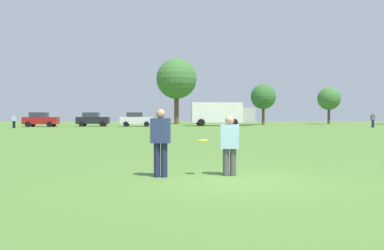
# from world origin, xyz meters

# --- Properties ---
(ground_plane) EXTENTS (161.58, 161.58, 0.00)m
(ground_plane) POSITION_xyz_m (0.00, 0.00, 0.00)
(ground_plane) COLOR #517A33
(player_thrower) EXTENTS (0.50, 0.32, 1.68)m
(player_thrower) POSITION_xyz_m (-1.79, 0.67, 0.95)
(player_thrower) COLOR #1E234C
(player_thrower) RESTS_ON ground
(player_defender) EXTENTS (0.48, 0.29, 1.52)m
(player_defender) POSITION_xyz_m (-0.07, 0.87, 0.84)
(player_defender) COLOR #4C4C51
(player_defender) RESTS_ON ground
(frisbee) EXTENTS (0.27, 0.27, 0.06)m
(frisbee) POSITION_xyz_m (-0.75, 0.90, 0.89)
(frisbee) COLOR yellow
(parked_car_near_left) EXTENTS (4.29, 2.40, 1.82)m
(parked_car_near_left) POSITION_xyz_m (-19.34, 42.07, 0.92)
(parked_car_near_left) COLOR maroon
(parked_car_near_left) RESTS_ON ground
(parked_car_mid_left) EXTENTS (4.29, 2.40, 1.82)m
(parked_car_mid_left) POSITION_xyz_m (-13.21, 43.97, 0.92)
(parked_car_mid_left) COLOR black
(parked_car_mid_left) RESTS_ON ground
(parked_car_center) EXTENTS (4.29, 2.40, 1.82)m
(parked_car_center) POSITION_xyz_m (-7.40, 43.12, 0.92)
(parked_car_center) COLOR silver
(parked_car_center) RESTS_ON ground
(box_truck) EXTENTS (8.62, 3.31, 3.18)m
(box_truck) POSITION_xyz_m (3.83, 45.64, 1.75)
(box_truck) COLOR white
(box_truck) RESTS_ON ground
(bystander_sideline_watcher) EXTENTS (0.44, 0.27, 1.58)m
(bystander_sideline_watcher) POSITION_xyz_m (-20.58, 37.06, 0.89)
(bystander_sideline_watcher) COLOR black
(bystander_sideline_watcher) RESTS_ON ground
(bystander_far_jogger) EXTENTS (0.52, 0.37, 1.72)m
(bystander_far_jogger) POSITION_xyz_m (21.26, 38.28, 0.97)
(bystander_far_jogger) COLOR #1E234C
(bystander_far_jogger) RESTS_ON ground
(tree_west_maple) EXTENTS (6.53, 6.53, 10.61)m
(tree_west_maple) POSITION_xyz_m (-2.43, 56.27, 7.30)
(tree_west_maple) COLOR brown
(tree_west_maple) RESTS_ON ground
(tree_center_elm) EXTENTS (3.79, 3.79, 6.15)m
(tree_center_elm) POSITION_xyz_m (10.75, 51.40, 4.23)
(tree_center_elm) COLOR brown
(tree_center_elm) RESTS_ON ground
(tree_east_birch) EXTENTS (3.66, 3.66, 5.94)m
(tree_east_birch) POSITION_xyz_m (22.14, 55.30, 4.09)
(tree_east_birch) COLOR brown
(tree_east_birch) RESTS_ON ground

